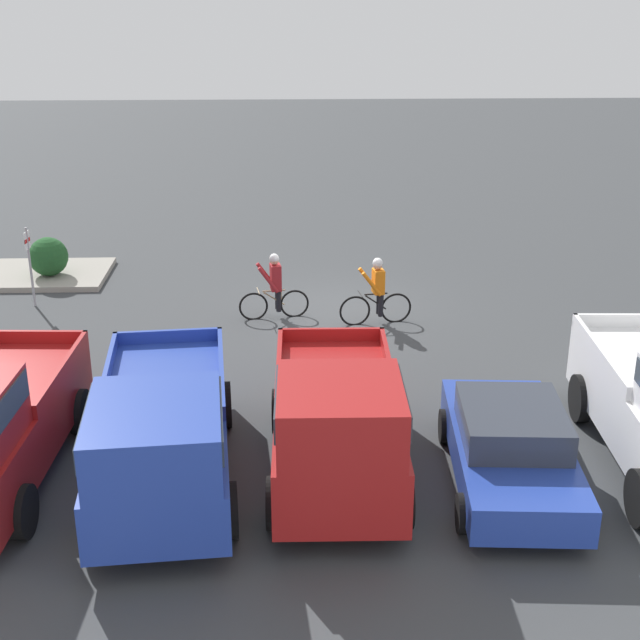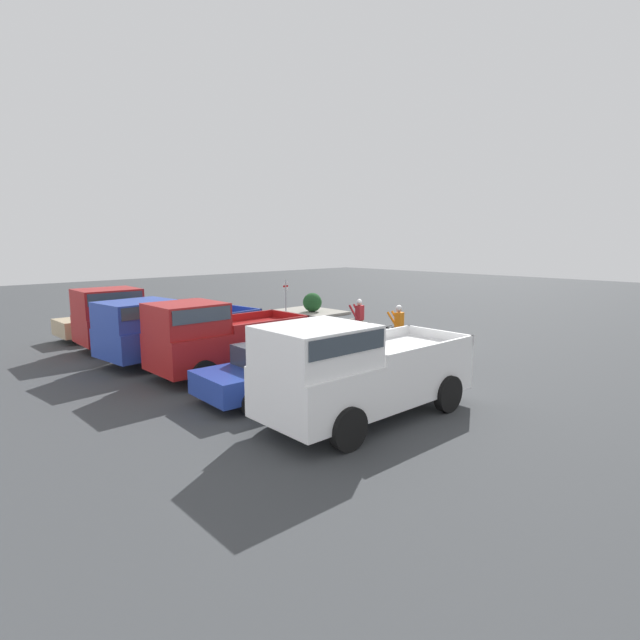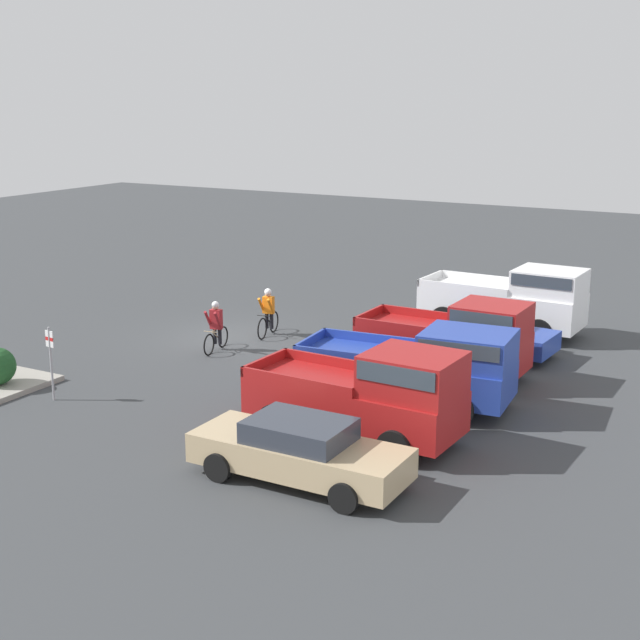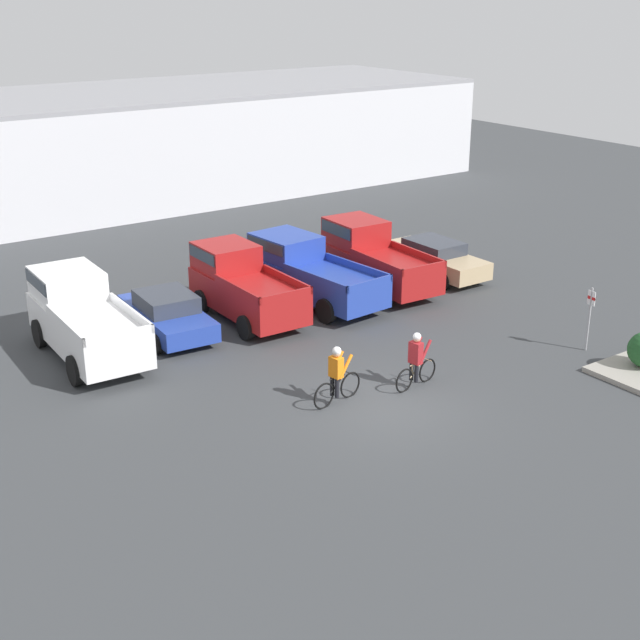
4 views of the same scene
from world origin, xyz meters
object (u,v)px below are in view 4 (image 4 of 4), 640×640
Objects in this scene: pickup_truck_2 at (306,269)px; pickup_truck_3 at (372,255)px; cyclist_0 at (416,360)px; fire_lane_sign at (590,313)px; cyclist_1 at (337,375)px; sedan_0 at (167,314)px; pickup_truck_1 at (242,283)px; sedan_1 at (434,258)px; pickup_truck_0 at (82,316)px.

pickup_truck_3 is (2.87, -0.12, 0.06)m from pickup_truck_2.
fire_lane_sign is (6.05, -1.04, 0.43)m from cyclist_0.
pickup_truck_2 is at bearing 61.18° from cyclist_1.
sedan_0 is at bearing 138.82° from fire_lane_sign.
pickup_truck_1 is 0.85× the size of pickup_truck_2.
sedan_1 is at bearing -1.45° from sedan_0.
pickup_truck_1 is 2.88× the size of cyclist_0.
sedan_0 is 11.20m from sedan_1.
pickup_truck_3 is 8.90m from fire_lane_sign.
pickup_truck_3 is at bearing 173.08° from sedan_1.
fire_lane_sign is at bearing -9.94° from cyclist_1.
pickup_truck_2 is at bearing 1.10° from pickup_truck_0.
sedan_1 is at bearing 35.55° from cyclist_1.
sedan_0 is 8.44m from pickup_truck_3.
fire_lane_sign reaches higher than sedan_0.
fire_lane_sign is at bearing -9.74° from cyclist_0.
cyclist_1 is (-6.94, -7.28, -0.38)m from pickup_truck_3.
pickup_truck_0 is at bearing 131.03° from cyclist_0.
pickup_truck_2 is 2.83× the size of fire_lane_sign.
cyclist_1 is 8.61m from fire_lane_sign.
pickup_truck_3 is at bearing 46.38° from cyclist_1.
pickup_truck_0 is at bearing -178.90° from pickup_truck_2.
pickup_truck_0 is 15.44m from fire_lane_sign.
sedan_0 is at bearing 116.97° from cyclist_0.
sedan_0 is at bearing -178.22° from pickup_truck_2.
pickup_truck_1 reaches higher than sedan_0.
cyclist_0 is (1.10, -7.69, -0.37)m from pickup_truck_1.
pickup_truck_0 is at bearing 145.60° from fire_lane_sign.
pickup_truck_1 is at bearing -179.70° from pickup_truck_3.
pickup_truck_0 is 2.83m from sedan_0.
cyclist_1 is (-9.71, -6.94, 0.11)m from sedan_1.
sedan_1 reaches higher than sedan_0.
pickup_truck_2 is (2.75, 0.15, -0.05)m from pickup_truck_1.
pickup_truck_2 is 8.02m from cyclist_0.
pickup_truck_3 is at bearing -2.40° from pickup_truck_2.
pickup_truck_0 is 10.19m from cyclist_0.
pickup_truck_1 reaches higher than pickup_truck_2.
pickup_truck_1 is 5.62m from pickup_truck_3.
sedan_1 is 2.78× the size of cyclist_0.
sedan_0 is at bearing 178.55° from sedan_1.
pickup_truck_3 is at bearing 99.93° from fire_lane_sign.
fire_lane_sign is at bearing -98.40° from sedan_1.
pickup_truck_2 is 5.68m from sedan_1.
pickup_truck_0 is 11.20m from pickup_truck_3.
pickup_truck_2 is at bearing 78.11° from cyclist_0.
pickup_truck_3 reaches higher than pickup_truck_1.
cyclist_1 is at bearing 169.58° from cyclist_0.
sedan_1 is (13.98, -0.30, -0.52)m from pickup_truck_0.
cyclist_0 is at bearing -134.65° from sedan_1.
sedan_0 is at bearing 101.61° from cyclist_1.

